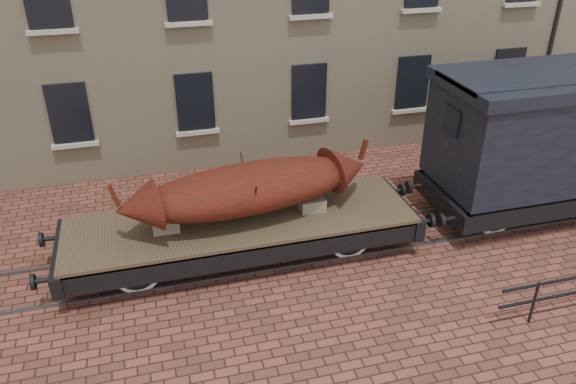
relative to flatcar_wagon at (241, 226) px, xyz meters
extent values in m
plane|color=#552E23|center=(2.15, 0.00, -0.85)|extent=(90.00, 90.00, 0.00)
cube|color=black|center=(-3.85, 4.96, 1.35)|extent=(1.10, 0.12, 1.70)
cube|color=#B8B2A1|center=(-3.85, 4.90, 0.40)|extent=(1.30, 0.18, 0.12)
cube|color=black|center=(-0.35, 4.96, 1.35)|extent=(1.10, 0.12, 1.70)
cube|color=#B8B2A1|center=(-0.35, 4.90, 0.40)|extent=(1.30, 0.18, 0.12)
cube|color=black|center=(3.15, 4.96, 1.35)|extent=(1.10, 0.12, 1.70)
cube|color=#B8B2A1|center=(3.15, 4.90, 0.40)|extent=(1.30, 0.18, 0.12)
cube|color=black|center=(6.65, 4.96, 1.35)|extent=(1.10, 0.12, 1.70)
cube|color=#B8B2A1|center=(6.65, 4.90, 0.40)|extent=(1.30, 0.18, 0.12)
cube|color=black|center=(10.15, 4.96, 1.35)|extent=(1.10, 0.12, 1.70)
cube|color=#B8B2A1|center=(10.15, 4.90, 0.40)|extent=(1.30, 0.18, 0.12)
cube|color=#B8B2A1|center=(-3.85, 4.90, 3.60)|extent=(1.30, 0.18, 0.12)
cube|color=#B8B2A1|center=(-0.35, 4.90, 3.60)|extent=(1.30, 0.18, 0.12)
cube|color=#B8B2A1|center=(3.15, 4.90, 3.60)|extent=(1.30, 0.18, 0.12)
cube|color=#B8B2A1|center=(6.65, 4.90, 3.60)|extent=(1.30, 0.18, 0.12)
cube|color=#B8B2A1|center=(10.15, 4.90, 3.60)|extent=(1.30, 0.18, 0.12)
cube|color=#59595E|center=(2.15, -0.72, -0.82)|extent=(30.00, 0.08, 0.06)
cube|color=#59595E|center=(2.15, 0.72, -0.82)|extent=(30.00, 0.08, 0.06)
cylinder|color=black|center=(5.15, -3.80, -0.35)|extent=(0.06, 0.06, 1.00)
cube|color=brown|center=(0.00, 0.00, 0.15)|extent=(7.95, 2.33, 0.13)
cube|color=black|center=(0.00, -1.08, -0.10)|extent=(7.95, 0.17, 0.48)
cube|color=black|center=(0.00, 1.08, -0.10)|extent=(7.95, 0.17, 0.48)
cube|color=black|center=(-3.98, 0.00, -0.10)|extent=(0.23, 2.44, 0.48)
cylinder|color=black|center=(-4.27, -0.80, -0.10)|extent=(0.37, 0.11, 0.11)
cylinder|color=black|center=(-4.45, -0.80, -0.10)|extent=(0.08, 0.34, 0.34)
cylinder|color=black|center=(-4.27, 0.80, -0.10)|extent=(0.37, 0.11, 0.11)
cylinder|color=black|center=(-4.45, 0.80, -0.10)|extent=(0.08, 0.34, 0.34)
cube|color=black|center=(3.98, 0.00, -0.10)|extent=(0.23, 2.44, 0.48)
cylinder|color=black|center=(4.27, -0.80, -0.10)|extent=(0.37, 0.11, 0.11)
cylinder|color=black|center=(4.45, -0.80, -0.10)|extent=(0.08, 0.34, 0.34)
cylinder|color=black|center=(4.27, 0.80, -0.10)|extent=(0.37, 0.11, 0.11)
cylinder|color=black|center=(4.45, 0.80, -0.10)|extent=(0.08, 0.34, 0.34)
cylinder|color=black|center=(-2.44, 0.00, -0.34)|extent=(0.11, 2.01, 0.11)
cylinder|color=silver|center=(-2.44, -0.72, -0.34)|extent=(1.02, 0.07, 1.02)
cylinder|color=black|center=(-2.44, -0.72, -0.34)|extent=(0.83, 0.11, 0.83)
cube|color=black|center=(-2.44, -0.85, -0.08)|extent=(0.95, 0.08, 0.11)
cylinder|color=silver|center=(-2.44, 0.72, -0.34)|extent=(1.02, 0.07, 1.02)
cylinder|color=black|center=(-2.44, 0.72, -0.34)|extent=(0.83, 0.11, 0.83)
cube|color=black|center=(-2.44, 0.85, -0.08)|extent=(0.95, 0.08, 0.11)
cylinder|color=black|center=(2.44, 0.00, -0.34)|extent=(0.11, 2.01, 0.11)
cylinder|color=silver|center=(2.44, -0.72, -0.34)|extent=(1.02, 0.07, 1.02)
cylinder|color=black|center=(2.44, -0.72, -0.34)|extent=(0.83, 0.11, 0.83)
cube|color=black|center=(2.44, -0.85, -0.08)|extent=(0.95, 0.08, 0.11)
cylinder|color=silver|center=(2.44, 0.72, -0.34)|extent=(1.02, 0.07, 1.02)
cylinder|color=black|center=(2.44, 0.72, -0.34)|extent=(0.83, 0.11, 0.83)
cube|color=black|center=(2.44, 0.85, -0.08)|extent=(0.95, 0.08, 0.11)
cube|color=black|center=(0.00, 0.00, -0.26)|extent=(4.24, 0.06, 0.06)
cube|color=#766752|center=(-1.70, 0.00, 0.36)|extent=(0.58, 0.53, 0.30)
cube|color=#766752|center=(1.70, 0.00, 0.36)|extent=(0.58, 0.53, 0.30)
ellipsoid|color=#5C180D|center=(0.22, 0.00, 0.97)|extent=(5.41, 2.29, 1.05)
cone|color=#5C180D|center=(-2.25, -0.32, 1.02)|extent=(1.02, 1.10, 0.99)
cube|color=#5C180D|center=(-2.65, -0.37, 1.41)|extent=(0.22, 0.13, 0.50)
cone|color=#5C180D|center=(2.68, 0.32, 1.02)|extent=(1.02, 1.10, 0.99)
cube|color=#5C180D|center=(3.09, 0.37, 1.41)|extent=(0.22, 0.13, 0.50)
cylinder|color=#2F2117|center=(0.22, -0.43, 0.84)|extent=(0.05, 0.90, 1.28)
cylinder|color=#2F2117|center=(0.22, 0.43, 0.84)|extent=(0.05, 0.90, 1.28)
cube|color=black|center=(8.40, 1.19, -0.09)|extent=(6.48, 0.17, 0.49)
cube|color=black|center=(5.16, 0.00, -0.09)|extent=(0.24, 2.59, 0.49)
cylinder|color=black|center=(4.67, -0.86, -0.09)|extent=(0.09, 0.35, 0.35)
cylinder|color=black|center=(4.67, 0.86, -0.09)|extent=(0.09, 0.35, 0.35)
cylinder|color=black|center=(6.35, 0.00, -0.33)|extent=(0.11, 2.05, 0.11)
cylinder|color=silver|center=(6.35, -0.72, -0.33)|extent=(1.04, 0.08, 1.04)
cylinder|color=black|center=(6.35, -0.72, -0.33)|extent=(0.85, 0.11, 0.85)
cylinder|color=silver|center=(6.35, 0.72, -0.33)|extent=(1.04, 0.08, 1.04)
cylinder|color=black|center=(6.35, 0.72, -0.33)|extent=(0.85, 0.11, 0.85)
cube|color=black|center=(8.40, 0.00, 1.48)|extent=(6.48, 2.59, 2.48)
cube|color=black|center=(5.14, 0.00, 2.07)|extent=(0.09, 0.65, 0.65)
camera|label=1|loc=(-1.88, -10.89, 6.97)|focal=35.00mm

